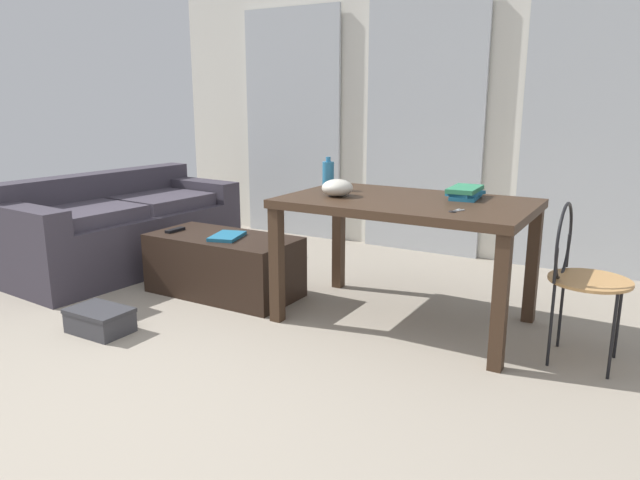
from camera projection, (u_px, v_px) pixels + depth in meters
name	position (u px, v px, depth m)	size (l,w,h in m)	color
ground_plane	(295.00, 324.00, 3.56)	(8.25, 8.25, 0.00)	gray
wall_back	(427.00, 112.00, 5.05)	(5.22, 0.10, 2.42)	silver
curtains	(423.00, 129.00, 5.01)	(3.71, 0.03, 2.15)	#B2B7BC
couch	(121.00, 229.00, 4.69)	(0.97, 1.86, 0.74)	#38333D
coffee_table	(224.00, 265.00, 4.06)	(1.03, 0.51, 0.41)	black
craft_table	(406.00, 215.00, 3.45)	(1.42, 0.87, 0.75)	#382619
wire_chair	(577.00, 265.00, 2.96)	(0.40, 0.40, 0.82)	#B7844C
bottle_near	(328.00, 175.00, 3.76)	(0.08, 0.08, 0.21)	teal
bowl	(337.00, 188.00, 3.53)	(0.19, 0.19, 0.10)	beige
book_stack	(465.00, 192.00, 3.46)	(0.19, 0.30, 0.07)	#1E668C
scissors	(455.00, 211.00, 3.06)	(0.06, 0.11, 0.00)	#9EA0A5
tv_remote_primary	(175.00, 230.00, 4.14)	(0.04, 0.16, 0.02)	black
magazine	(227.00, 236.00, 3.95)	(0.18, 0.27, 0.02)	#1E668C
shoebox	(100.00, 320.00, 3.42)	(0.36, 0.25, 0.14)	#38383D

